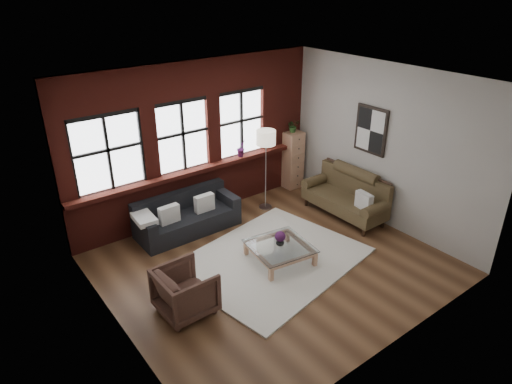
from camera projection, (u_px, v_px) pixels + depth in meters
floor at (272, 264)px, 8.07m from camera, size 5.50×5.50×0.00m
ceiling at (275, 82)px, 6.68m from camera, size 5.50×5.50×0.00m
wall_back at (195, 140)px, 9.16m from camera, size 5.50×0.00×5.50m
wall_front at (403, 249)px, 5.58m from camera, size 5.50×0.00×5.50m
wall_left at (108, 235)px, 5.87m from camera, size 0.00×5.00×5.00m
wall_right at (383, 146)px, 8.87m from camera, size 0.00×5.00×5.00m
brick_backwall at (196, 141)px, 9.12m from camera, size 5.50×0.12×3.20m
sill_ledge at (200, 168)px, 9.30m from camera, size 5.50×0.30×0.08m
window_left at (108, 154)px, 8.08m from camera, size 1.38×0.10×1.50m
window_mid at (182, 137)px, 8.90m from camera, size 1.38×0.10×1.50m
window_right at (241, 124)px, 9.66m from camera, size 1.38×0.10×1.50m
wall_poster at (371, 130)px, 8.96m from camera, size 0.05×0.74×0.94m
shag_rug at (272, 259)px, 8.16m from camera, size 3.48×2.95×0.03m
dark_sofa at (187, 214)px, 8.94m from camera, size 2.02×0.82×0.73m
pillow_a at (169, 214)px, 8.55m from camera, size 0.41×0.16×0.34m
pillow_b at (204, 203)px, 8.97m from camera, size 0.40×0.14×0.34m
vintage_settee at (344, 194)px, 9.44m from camera, size 0.84×1.89×1.01m
pillow_settee at (364, 201)px, 8.93m from camera, size 0.19×0.39×0.34m
armchair at (185, 291)px, 6.80m from camera, size 0.82×0.80×0.74m
coffee_table at (280, 254)px, 8.07m from camera, size 1.14×1.14×0.34m
vase at (280, 242)px, 7.97m from camera, size 0.16×0.16×0.15m
flowers at (280, 237)px, 7.92m from camera, size 0.19×0.19×0.19m
drawer_chest at (292, 160)px, 10.71m from camera, size 0.42×0.42×1.36m
potted_plant_top at (293, 126)px, 10.35m from camera, size 0.32×0.29×0.30m
floor_lamp at (266, 167)px, 9.58m from camera, size 0.40×0.40×1.91m
sill_plant at (241, 148)px, 9.73m from camera, size 0.24×0.21×0.38m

